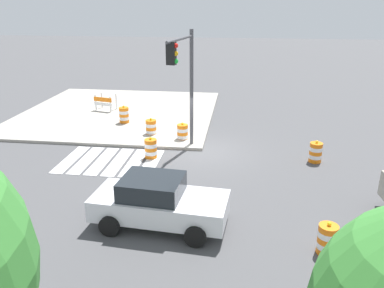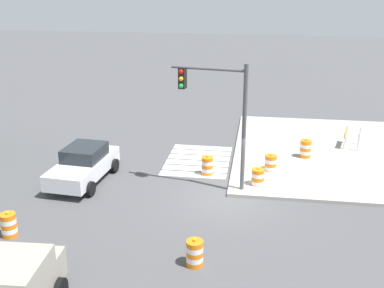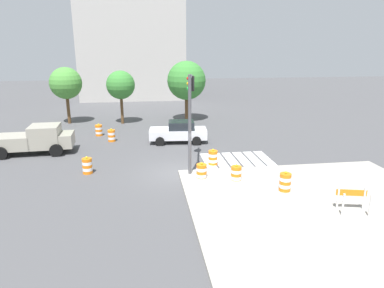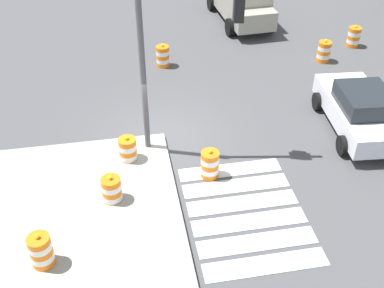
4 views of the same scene
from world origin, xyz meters
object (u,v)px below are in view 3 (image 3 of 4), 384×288
Objects in this scene: traffic_barrel_lane_center at (236,174)px; construction_barricade at (352,198)px; traffic_barrel_on_sidewalk at (285,182)px; street_tree_streetside_mid at (66,83)px; pickup_truck at (37,139)px; traffic_barrel_crosswalk_end at (202,172)px; sports_car at (179,132)px; traffic_barrel_near_corner at (87,166)px; street_tree_streetside_far at (187,81)px; street_tree_streetside_near at (121,85)px; traffic_barrel_median_near at (112,136)px; traffic_light_pole at (190,104)px; traffic_barrel_far_curb at (213,158)px; traffic_barrel_median_far at (99,130)px.

construction_barricade is (4.04, -4.20, 0.27)m from traffic_barrel_lane_center.
traffic_barrel_on_sidewalk is 0.19× the size of street_tree_streetside_mid.
traffic_barrel_on_sidewalk is 23.23m from street_tree_streetside_mid.
pickup_truck is 5.15× the size of traffic_barrel_crosswalk_end.
sports_car is 12.92m from street_tree_streetside_mid.
street_tree_streetside_far reaches higher than traffic_barrel_near_corner.
traffic_barrel_on_sidewalk is at bearing -63.37° from street_tree_streetside_near.
traffic_light_pole reaches higher than traffic_barrel_median_near.
traffic_barrel_far_curb is (1.11, 2.40, 0.00)m from traffic_barrel_crosswalk_end.
traffic_light_pole is 0.95× the size of street_tree_streetside_far.
pickup_truck is 5.15× the size of traffic_barrel_lane_center.
sports_car reaches higher than traffic_barrel_on_sidewalk.
street_tree_streetside_far reaches higher than street_tree_streetside_mid.
traffic_barrel_far_curb is (11.39, -4.04, -0.52)m from pickup_truck.
sports_car is at bearing 112.25° from traffic_barrel_on_sidewalk.
traffic_barrel_crosswalk_end is 10.43m from traffic_barrel_median_near.
traffic_barrel_far_curb is at bearing -64.42° from street_tree_streetside_near.
traffic_light_pole is 17.21m from street_tree_streetside_mid.
construction_barricade is 9.59m from traffic_light_pole.
sports_car is 4.35× the size of traffic_barrel_median_near.
traffic_barrel_lane_center is at bearing -87.83° from street_tree_streetside_far.
traffic_barrel_median_far is at bearing -147.69° from street_tree_streetside_far.
traffic_light_pole is at bearing -25.12° from pickup_truck.
traffic_barrel_on_sidewalk is 0.19× the size of traffic_light_pole.
street_tree_streetside_near reaches higher than pickup_truck.
street_tree_streetside_mid is at bearing 122.45° from traffic_barrel_median_far.
street_tree_streetside_far is at bearing 89.78° from traffic_barrel_far_curb.
sports_car is at bearing 104.51° from traffic_barrel_lane_center.
sports_car is 4.35× the size of traffic_barrel_median_far.
traffic_barrel_on_sidewalk is 0.74× the size of construction_barricade.
traffic_barrel_crosswalk_end is at bearing -58.12° from traffic_barrel_median_far.
traffic_barrel_crosswalk_end is 1.00× the size of traffic_barrel_on_sidewalk.
sports_car is 4.35× the size of traffic_barrel_crosswalk_end.
street_tree_streetside_near reaches higher than traffic_barrel_median_far.
street_tree_streetside_near is at bearing 84.45° from traffic_barrel_near_corner.
street_tree_streetside_mid reaches higher than sports_car.
street_tree_streetside_mid is at bearing 88.63° from pickup_truck.
street_tree_streetside_near is (-6.15, 12.85, 3.16)m from traffic_barrel_far_curb.
pickup_truck is 1.00× the size of street_tree_streetside_mid.
pickup_truck is 3.80× the size of construction_barricade.
traffic_barrel_median_far is 9.93m from street_tree_streetside_far.
street_tree_streetside_near is (-8.83, 17.60, 3.01)m from traffic_barrel_on_sidewalk.
traffic_barrel_lane_center is (7.31, -9.43, 0.00)m from traffic_barrel_median_near.
traffic_barrel_crosswalk_end is 0.19× the size of street_tree_streetside_mid.
sports_car reaches higher than traffic_barrel_lane_center.
sports_car is at bearing -10.14° from traffic_barrel_median_near.
traffic_barrel_median_near is (-5.11, 0.91, -0.36)m from sports_car.
street_tree_streetside_far is (7.87, 4.98, 3.44)m from traffic_barrel_median_far.
traffic_barrel_on_sidewalk is (14.06, -8.80, -0.37)m from pickup_truck.
traffic_light_pole is (-1.49, -0.60, 3.46)m from traffic_barrel_far_curb.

